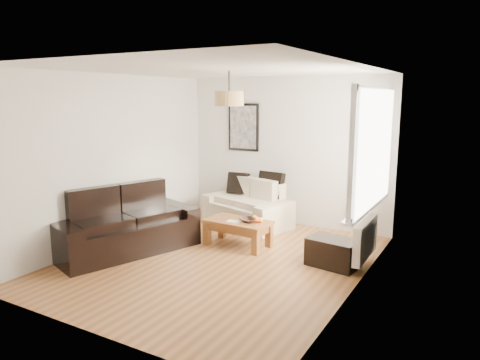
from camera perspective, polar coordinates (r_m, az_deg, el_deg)
The scene contains 21 objects.
floor at distance 6.36m, azimuth -2.73°, elevation -10.22°, with size 4.50×4.50×0.00m, color brown.
ceiling at distance 5.95m, azimuth -2.95°, elevation 13.88°, with size 3.80×4.50×0.00m, color white, non-canonical shape.
wall_back at distance 7.99m, azimuth 5.89°, elevation 3.65°, with size 3.80×0.04×2.60m, color silver, non-canonical shape.
wall_front at distance 4.33m, azimuth -19.07°, elevation -2.76°, with size 3.80×0.04×2.60m, color silver, non-canonical shape.
wall_left at distance 7.21m, azimuth -15.68°, elevation 2.57°, with size 0.04×4.50×2.60m, color silver, non-canonical shape.
wall_right at distance 5.26m, azimuth 14.90°, elevation -0.25°, with size 0.04×4.50×2.60m, color silver, non-canonical shape.
window_bay at distance 6.00m, azimuth 16.65°, elevation 3.86°, with size 0.14×1.90×1.60m, color white, non-canonical shape.
radiator at distance 6.26m, azimuth 15.70°, elevation -7.28°, with size 0.10×0.90×0.52m, color white.
poster at distance 8.30m, azimuth 0.45°, elevation 6.74°, with size 0.62×0.04×0.87m, color black, non-canonical shape.
pendant_shade at distance 6.20m, azimuth -1.40°, elevation 10.34°, with size 0.40×0.40×0.20m, color tan.
loveseat_cream at distance 7.97m, azimuth 0.91°, elevation -3.02°, with size 1.54×0.84×0.77m, color beige, non-canonical shape.
sofa_leather at distance 6.83m, azimuth -14.50°, elevation -5.18°, with size 2.04×0.99×0.88m, color black, non-canonical shape.
coffee_table at distance 6.88m, azimuth -0.27°, elevation -6.78°, with size 0.99×0.54×0.41m, color brown, non-canonical shape.
ottoman at distance 6.23m, azimuth 11.81°, elevation -9.04°, with size 0.66×0.43×0.38m, color black.
cushion_left at distance 8.20m, azimuth -0.23°, elevation -0.42°, with size 0.39×0.12×0.39m, color black.
cushion_right at distance 7.89m, azimuth 3.94°, elevation -0.63°, with size 0.46×0.14×0.46m, color black.
fruit_bowl at distance 6.71m, azimuth 1.09°, elevation -5.15°, with size 0.25×0.25×0.06m, color black.
orange_a at distance 6.71m, azimuth 2.15°, elevation -5.08°, with size 0.09×0.09×0.09m, color #F25014.
orange_b at distance 6.70m, azimuth 2.63°, elevation -5.11°, with size 0.08×0.08×0.08m, color orange.
orange_c at distance 6.82m, azimuth 1.88°, elevation -4.83°, with size 0.08×0.08×0.08m, color orange.
papers at distance 6.76m, azimuth -0.78°, elevation -5.29°, with size 0.20×0.14×0.01m, color silver.
Camera 1 is at (3.20, -5.01, 2.26)m, focal length 33.47 mm.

